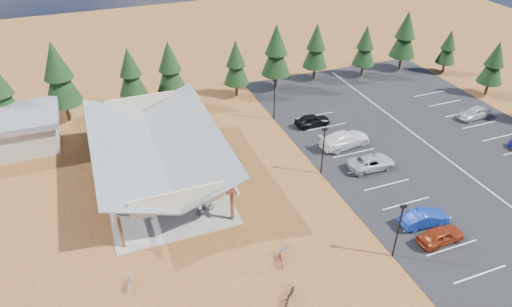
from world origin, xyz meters
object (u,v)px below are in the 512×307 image
object	(u,v)px
bike_1	(149,191)
car_0	(441,235)
outbuilding	(6,133)
bike_15	(231,188)
lamp_post_0	(399,228)
bike_0	(162,205)
lamp_post_2	(274,97)
bike_11	(281,260)
bike_2	(125,162)
bike_13	(283,250)
car_8	(474,113)
bike_9	(130,281)
car_3	(345,139)
bike_12	(289,295)
car_4	(312,120)
bike_5	(193,192)
bike_14	(238,179)
car_2	(371,162)
bike_4	(205,208)
lamp_post_1	(323,148)
trash_bin_1	(238,163)
bike_16	(230,165)
car_1	(424,218)
trash_bin_0	(239,171)
bike_7	(180,132)
bike_pavilion	(156,144)
bike_3	(132,154)
bike_6	(189,150)

from	to	relation	value
bike_1	car_0	size ratio (longest dim) A/B	0.40
outbuilding	bike_15	xyz separation A→B (m)	(19.74, -15.67, -1.54)
lamp_post_0	bike_0	distance (m)	20.04
lamp_post_2	bike_11	distance (m)	23.37
bike_11	bike_2	bearing A→B (deg)	131.48
bike_11	bike_13	bearing A→B (deg)	70.42
car_0	car_8	xyz separation A→B (m)	(17.96, 15.64, 0.02)
bike_9	car_3	bearing A→B (deg)	-127.02
bike_13	outbuilding	bearing A→B (deg)	-165.77
bike_12	car_4	size ratio (longest dim) A/B	0.46
bike_5	car_8	distance (m)	35.28
bike_11	car_8	size ratio (longest dim) A/B	0.36
outbuilding	bike_14	xyz separation A→B (m)	(20.81, -14.56, -1.60)
bike_2	car_2	world-z (taller)	car_2
bike_4	lamp_post_1	bearing A→B (deg)	-98.52
lamp_post_1	bike_13	world-z (taller)	lamp_post_1
trash_bin_1	bike_0	xyz separation A→B (m)	(-8.45, -3.98, 0.11)
bike_16	car_8	world-z (taller)	car_8
bike_12	car_1	world-z (taller)	car_1
lamp_post_0	trash_bin_0	bearing A→B (deg)	117.41
lamp_post_0	lamp_post_2	xyz separation A→B (m)	(0.00, 24.00, 0.00)
bike_7	car_2	xyz separation A→B (m)	(16.56, -12.96, 0.11)
bike_16	car_1	xyz separation A→B (m)	(12.82, -13.78, 0.24)
lamp_post_0	outbuilding	bearing A→B (deg)	136.01
bike_pavilion	bike_4	world-z (taller)	bike_pavilion
bike_1	bike_16	size ratio (longest dim) A/B	0.84
car_1	bike_4	bearing A→B (deg)	68.41
bike_3	trash_bin_0	bearing A→B (deg)	-136.49
car_3	bike_9	bearing A→B (deg)	108.56
bike_pavilion	car_8	world-z (taller)	bike_pavilion
lamp_post_0	bike_15	world-z (taller)	lamp_post_0
bike_12	bike_16	distance (m)	16.92
bike_1	bike_13	size ratio (longest dim) A/B	1.04
bike_6	lamp_post_0	bearing A→B (deg)	-144.74
bike_15	car_2	distance (m)	14.43
bike_15	car_3	xyz separation A→B (m)	(14.05, 3.32, 0.39)
bike_2	bike_11	bearing A→B (deg)	-144.16
lamp_post_2	car_8	size ratio (longest dim) A/B	1.23
car_8	bike_2	bearing A→B (deg)	-100.32
bike_0	bike_16	size ratio (longest dim) A/B	0.91
bike_13	bike_16	bearing A→B (deg)	155.16
bike_16	lamp_post_0	bearing A→B (deg)	38.27
car_8	trash_bin_0	bearing A→B (deg)	-92.21
lamp_post_2	bike_7	size ratio (longest dim) A/B	3.01
bike_5	car_3	world-z (taller)	car_3
lamp_post_1	bike_15	xyz separation A→B (m)	(-9.26, 0.33, -2.49)
bike_15	car_0	distance (m)	18.49
lamp_post_0	bike_0	size ratio (longest dim) A/B	2.95
bike_12	bike_14	xyz separation A→B (m)	(1.17, 14.40, -0.07)
bike_6	car_8	world-z (taller)	car_8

